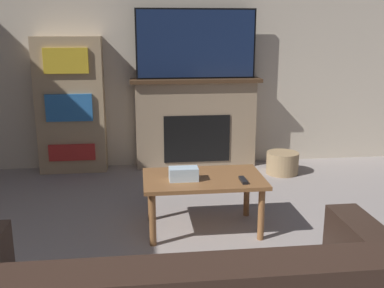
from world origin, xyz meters
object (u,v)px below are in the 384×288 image
(fireplace, at_px, (196,123))
(storage_basket, at_px, (282,163))
(coffee_table, at_px, (203,184))
(bookshelf, at_px, (71,106))
(tv, at_px, (196,44))

(fireplace, distance_m, storage_basket, 1.08)
(fireplace, bearing_deg, coffee_table, -95.30)
(fireplace, relative_size, bookshelf, 0.99)
(coffee_table, height_order, storage_basket, coffee_table)
(coffee_table, distance_m, bookshelf, 2.14)
(fireplace, distance_m, tv, 0.89)
(fireplace, xyz_separation_m, bookshelf, (-1.39, -0.02, 0.23))
(coffee_table, bearing_deg, bookshelf, 125.61)
(bookshelf, distance_m, storage_basket, 2.42)
(bookshelf, xyz_separation_m, storage_basket, (2.31, -0.38, -0.62))
(fireplace, height_order, storage_basket, fireplace)
(tv, bearing_deg, fireplace, 90.00)
(bookshelf, bearing_deg, fireplace, 0.93)
(storage_basket, bearing_deg, coffee_table, -129.07)
(storage_basket, bearing_deg, bookshelf, 170.52)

